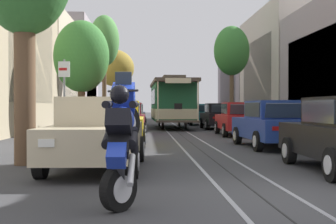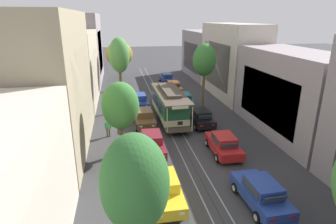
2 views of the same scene
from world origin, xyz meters
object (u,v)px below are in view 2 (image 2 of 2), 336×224
parked_car_red_mid_right (224,144)px  street_tree_kerb_right_second (204,61)px  parked_car_black_fourth_right (201,117)px  parked_car_teal_fifth_right (183,100)px  parked_car_yellow_second_left (164,189)px  cable_car_trolley (169,104)px  street_tree_kerb_left_mid (119,56)px  parked_car_brown_fourth_left (145,118)px  street_tree_kerb_left_second (120,106)px  street_tree_kerb_left_near (135,187)px  street_tree_kerb_left_fourth (119,54)px  street_sign_post (140,201)px  pedestrian_on_left_pavement (108,127)px  parked_car_maroon_mid_left (152,143)px  parked_car_blue_fifth_left (139,101)px  parked_car_blue_far_right (167,78)px  parked_car_blue_second_right (261,193)px  parked_car_orange_sixth_right (173,87)px

parked_car_red_mid_right → street_tree_kerb_right_second: 12.90m
parked_car_black_fourth_right → parked_car_teal_fifth_right: 6.38m
parked_car_yellow_second_left → cable_car_trolley: size_ratio=0.48×
parked_car_yellow_second_left → street_tree_kerb_left_mid: (-2.02, 17.20, 5.35)m
parked_car_brown_fourth_left → street_tree_kerb_left_second: street_tree_kerb_left_second is taller
street_tree_kerb_left_near → street_tree_kerb_left_fourth: street_tree_kerb_left_fourth is taller
street_sign_post → street_tree_kerb_left_second: bearing=94.4°
street_sign_post → pedestrian_on_left_pavement: bearing=98.7°
parked_car_yellow_second_left → street_tree_kerb_left_second: 7.50m
parked_car_maroon_mid_left → street_tree_kerb_left_second: (-2.24, 0.28, 3.06)m
parked_car_blue_fifth_left → parked_car_blue_far_right: size_ratio=1.00×
parked_car_black_fourth_right → street_tree_kerb_right_second: bearing=71.3°
parked_car_red_mid_right → cable_car_trolley: (-2.76, 8.28, 0.86)m
parked_car_yellow_second_left → cable_car_trolley: bearing=78.5°
parked_car_blue_second_right → street_sign_post: size_ratio=1.55×
parked_car_teal_fifth_right → street_tree_kerb_left_fourth: street_tree_kerb_left_fourth is taller
street_tree_kerb_left_fourth → parked_car_brown_fourth_left: bearing=-82.5°
parked_car_red_mid_right → pedestrian_on_left_pavement: (-8.87, 4.93, 0.09)m
parked_car_red_mid_right → street_tree_kerb_left_mid: size_ratio=0.54×
parked_car_black_fourth_right → street_tree_kerb_right_second: (1.90, 5.62, 4.68)m
parked_car_orange_sixth_right → parked_car_yellow_second_left: bearing=-102.4°
parked_car_maroon_mid_left → street_tree_kerb_right_second: size_ratio=0.60×
parked_car_maroon_mid_left → parked_car_orange_sixth_right: (5.27, 18.03, 0.00)m
parked_car_orange_sixth_right → street_tree_kerb_left_fourth: street_tree_kerb_left_fourth is taller
parked_car_blue_second_right → street_tree_kerb_left_mid: size_ratio=0.54×
street_tree_kerb_left_near → street_tree_kerb_left_mid: size_ratio=0.81×
parked_car_teal_fifth_right → cable_car_trolley: 5.09m
parked_car_black_fourth_right → cable_car_trolley: (-2.79, 2.04, 0.86)m
parked_car_yellow_second_left → parked_car_maroon_mid_left: 6.21m
pedestrian_on_left_pavement → parked_car_maroon_mid_left: bearing=-47.8°
street_tree_kerb_left_mid → parked_car_black_fourth_right: bearing=-38.0°
cable_car_trolley → pedestrian_on_left_pavement: 7.02m
parked_car_brown_fourth_left → street_tree_kerb_left_second: size_ratio=0.77×
parked_car_blue_second_right → street_sign_post: 6.90m
parked_car_blue_second_right → parked_car_maroon_mid_left: bearing=124.7°
parked_car_teal_fifth_right → parked_car_brown_fourth_left: bearing=-133.4°
parked_car_blue_fifth_left → parked_car_maroon_mid_left: bearing=-90.0°
parked_car_orange_sixth_right → street_tree_kerb_left_mid: street_tree_kerb_left_mid is taller
parked_car_blue_far_right → street_sign_post: bearing=-102.1°
parked_car_blue_second_right → parked_car_orange_sixth_right: bearing=89.9°
parked_car_yellow_second_left → parked_car_maroon_mid_left: bearing=89.6°
street_tree_kerb_left_mid → parked_car_brown_fourth_left: bearing=-67.5°
parked_car_maroon_mid_left → parked_car_blue_far_right: 24.73m
parked_car_blue_second_right → street_tree_kerb_left_mid: 20.61m
parked_car_teal_fifth_right → parked_car_orange_sixth_right: bearing=89.4°
parked_car_teal_fifth_right → street_tree_kerb_right_second: size_ratio=0.60×
street_tree_kerb_left_second → parked_car_yellow_second_left: bearing=-71.3°
parked_car_blue_fifth_left → pedestrian_on_left_pavement: bearing=-112.9°
street_tree_kerb_left_fourth → parked_car_blue_second_right: bearing=-76.0°
street_tree_kerb_left_second → street_tree_kerb_left_fourth: size_ratio=0.83×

